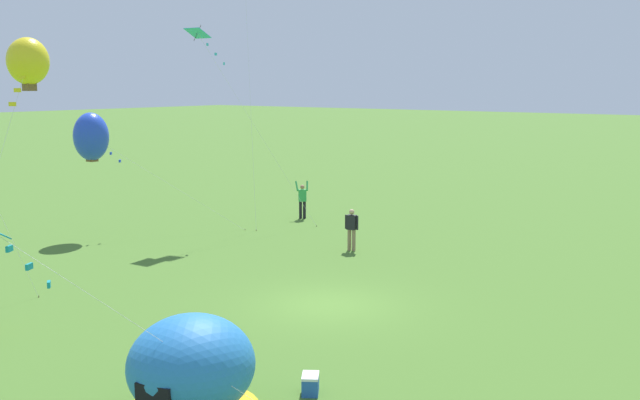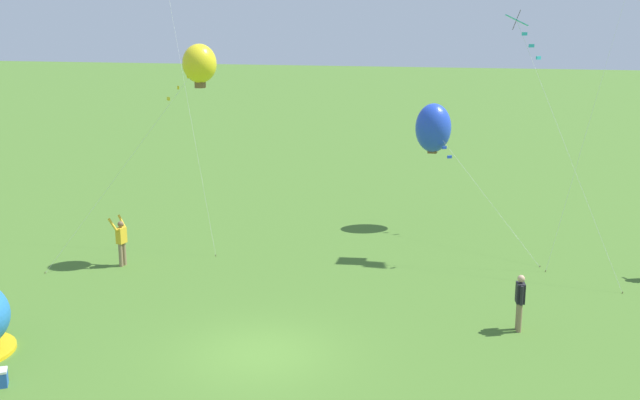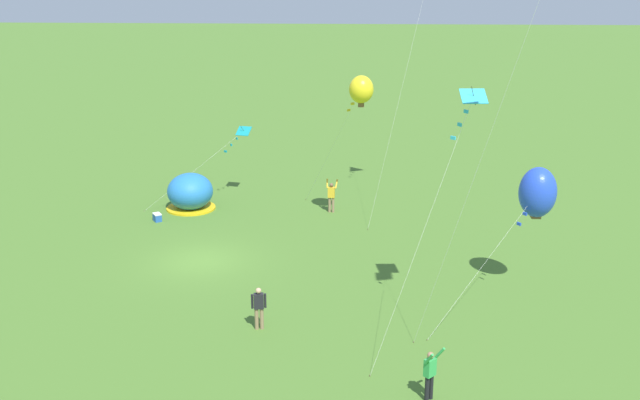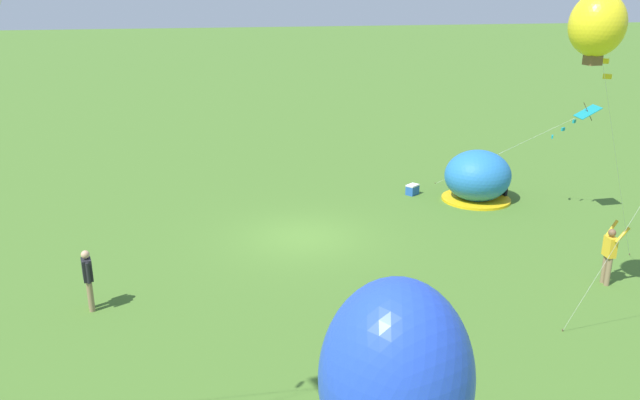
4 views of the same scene
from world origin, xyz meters
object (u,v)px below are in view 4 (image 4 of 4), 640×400
(cooler_box, at_px, (412,190))
(kite_teal, at_px, (580,117))
(kite_blue, at_px, (396,380))
(person_watching_sky, at_px, (88,277))
(popup_tent, at_px, (478,177))
(person_far_back, at_px, (609,252))
(kite_yellow, at_px, (597,25))

(cooler_box, xyz_separation_m, kite_teal, (-4.79, 3.93, 3.60))
(kite_blue, bearing_deg, person_watching_sky, -69.44)
(cooler_box, height_order, kite_teal, kite_teal)
(popup_tent, xyz_separation_m, person_watching_sky, (14.64, 5.91, -0.03))
(person_watching_sky, bearing_deg, kite_blue, 110.56)
(cooler_box, distance_m, person_far_back, 9.75)
(kite_blue, bearing_deg, person_far_back, -138.88)
(popup_tent, xyz_separation_m, kite_blue, (10.45, 17.09, 3.43))
(cooler_box, height_order, kite_yellow, kite_yellow)
(person_far_back, bearing_deg, kite_blue, 41.12)
(kite_blue, bearing_deg, kite_teal, -131.75)
(popup_tent, relative_size, kite_teal, 0.48)
(person_far_back, relative_size, kite_teal, 0.32)
(kite_blue, xyz_separation_m, kite_yellow, (-7.58, -7.38, 3.01))
(kite_teal, bearing_deg, kite_blue, 48.25)
(person_far_back, distance_m, kite_blue, 14.06)
(person_far_back, xyz_separation_m, kite_yellow, (2.69, 1.59, 6.44))
(kite_teal, bearing_deg, person_far_back, 64.13)
(cooler_box, distance_m, kite_yellow, 13.24)
(person_far_back, height_order, kite_yellow, kite_yellow)
(person_far_back, xyz_separation_m, kite_blue, (10.27, 8.97, 3.43))
(kite_yellow, bearing_deg, popup_tent, -106.43)
(cooler_box, bearing_deg, popup_tent, 148.78)
(popup_tent, distance_m, person_far_back, 8.12)
(popup_tent, distance_m, kite_teal, 4.57)
(cooler_box, height_order, kite_blue, kite_blue)
(kite_blue, bearing_deg, popup_tent, -121.44)
(person_far_back, distance_m, kite_yellow, 7.16)
(person_far_back, relative_size, person_watching_sky, 1.10)
(person_far_back, bearing_deg, kite_teal, -115.87)
(cooler_box, distance_m, kite_teal, 7.16)
(popup_tent, bearing_deg, person_watching_sky, 22.00)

